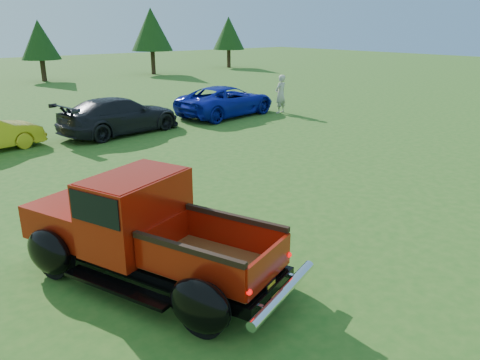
# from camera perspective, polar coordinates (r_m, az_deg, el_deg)

# --- Properties ---
(ground) EXTENTS (120.00, 120.00, 0.00)m
(ground) POSITION_cam_1_polar(r_m,az_deg,el_deg) (9.58, -1.48, -6.57)
(ground) COLOR #285919
(ground) RESTS_ON ground
(tree_mid_right) EXTENTS (2.82, 2.82, 4.40)m
(tree_mid_right) POSITION_cam_1_polar(r_m,az_deg,el_deg) (38.58, -23.26, 15.41)
(tree_mid_right) COLOR #332114
(tree_mid_right) RESTS_ON ground
(tree_east) EXTENTS (3.46, 3.46, 5.40)m
(tree_east) POSITION_cam_1_polar(r_m,az_deg,el_deg) (41.66, -10.76, 17.58)
(tree_east) COLOR #332114
(tree_east) RESTS_ON ground
(tree_far_east) EXTENTS (3.07, 3.07, 4.80)m
(tree_far_east) POSITION_cam_1_polar(r_m,az_deg,el_deg) (47.50, -1.40, 17.45)
(tree_far_east) COLOR #332114
(tree_far_east) RESTS_ON ground
(pickup_truck) EXTENTS (3.47, 5.06, 1.76)m
(pickup_truck) POSITION_cam_1_polar(r_m,az_deg,el_deg) (7.98, -12.44, -5.76)
(pickup_truck) COLOR black
(pickup_truck) RESTS_ON ground
(show_car_grey) EXTENTS (5.08, 2.65, 1.41)m
(show_car_grey) POSITION_cam_1_polar(r_m,az_deg,el_deg) (18.85, -14.41, 7.63)
(show_car_grey) COLOR black
(show_car_grey) RESTS_ON ground
(show_car_blue) EXTENTS (5.26, 3.01, 1.38)m
(show_car_blue) POSITION_cam_1_polar(r_m,az_deg,el_deg) (21.95, -1.66, 9.62)
(show_car_blue) COLOR #0E199D
(show_car_blue) RESTS_ON ground
(spectator) EXTENTS (0.72, 0.53, 1.81)m
(spectator) POSITION_cam_1_polar(r_m,az_deg,el_deg) (22.67, 4.97, 10.38)
(spectator) COLOR #BBB6A2
(spectator) RESTS_ON ground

